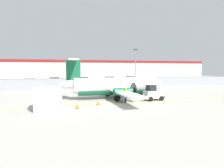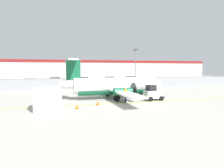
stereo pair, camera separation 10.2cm
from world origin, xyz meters
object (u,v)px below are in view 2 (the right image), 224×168
Objects in this scene: apron_light_pole at (136,66)px; cargo_container at (48,99)px; parked_car_4 at (130,79)px; traffic_cone_near_right at (77,105)px; parked_car_3 at (109,80)px; ground_crew_worker at (126,94)px; baggage_tug at (153,93)px; commuter_airplane at (116,86)px; parked_car_2 at (83,80)px; parked_car_1 at (54,80)px; parked_car_0 at (31,82)px; traffic_cone_near_left at (98,102)px.

cargo_container is at bearing -135.72° from apron_light_pole.
parked_car_4 is at bearing 72.08° from apron_light_pole.
parked_car_3 is at bearing 69.93° from traffic_cone_near_right.
ground_crew_worker and parked_car_3 have the same top height.
baggage_tug is 1.42× the size of ground_crew_worker.
parked_car_2 is at bearing 91.67° from commuter_airplane.
parked_car_3 is (14.06, 0.17, 0.00)m from parked_car_1.
parked_car_3 is 0.96× the size of parked_car_4.
parked_car_0 is 0.98× the size of parked_car_4.
cargo_container is at bearing -172.82° from baggage_tug.
apron_light_pole is at bearing 79.84° from parked_car_4.
baggage_tug is 0.33× the size of apron_light_pole.
cargo_container is at bearing 80.06° from parked_car_2.
traffic_cone_near_left is 30.86m from parked_car_1.
parked_car_1 is at bearing 94.28° from traffic_cone_near_right.
commuter_airplane reaches higher than parked_car_4.
ground_crew_worker is 8.53m from cargo_container.
parked_car_2 is (4.73, 32.05, 0.58)m from traffic_cone_near_right.
traffic_cone_near_right is at bearing -130.09° from apron_light_pole.
commuter_airplane is at bearing 33.61° from cargo_container.
baggage_tug reaches higher than parked_car_2.
cargo_container is 27.97m from parked_car_0.
parked_car_3 is at bearing 16.39° from parked_car_0.
baggage_tug is (3.91, -2.56, -0.75)m from commuter_airplane.
parked_car_2 is 0.98× the size of parked_car_4.
baggage_tug is at bearing -101.82° from apron_light_pole.
commuter_airplane is at bearing 51.13° from traffic_cone_near_left.
parked_car_1 is at bearing 9.73° from parked_car_4.
baggage_tug is 31.06m from parked_car_4.
baggage_tug is at bearing 15.43° from traffic_cone_near_right.
cargo_container reaches higher than baggage_tug.
parked_car_2 is at bearing 81.61° from traffic_cone_near_right.
parked_car_0 is (-12.74, 22.36, -0.71)m from commuter_airplane.
parked_car_3 is 18.40m from apron_light_pole.
parked_car_4 is at bearing 63.75° from traffic_cone_near_left.
apron_light_pole is at bearing 53.35° from traffic_cone_near_left.
traffic_cone_near_right is at bearing -136.29° from commuter_airplane.
cargo_container is at bearing 65.78° from parked_car_4.
traffic_cone_near_right is at bearing -169.89° from baggage_tug.
traffic_cone_near_left is 16.19m from apron_light_pole.
parked_car_4 is (17.70, 32.48, 0.58)m from traffic_cone_near_right.
parked_car_0 is (-9.64, 26.21, 0.58)m from traffic_cone_near_left.
parked_car_2 is at bearing 110.94° from apron_light_pole.
traffic_cone_near_left is 30.86m from parked_car_2.
baggage_tug is at bearing -141.58° from ground_crew_worker.
apron_light_pole reaches higher than parked_car_2.
commuter_airplane reaches higher than baggage_tug.
commuter_airplane is at bearing -55.82° from ground_crew_worker.
parked_car_0 and parked_car_4 have the same top height.
apron_light_pole is (9.37, 12.59, 3.99)m from traffic_cone_near_left.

